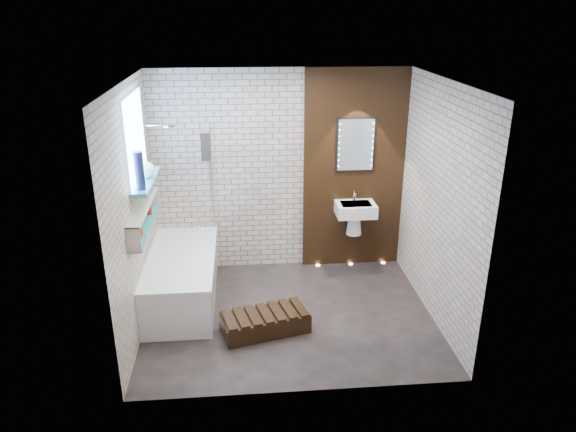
{
  "coord_description": "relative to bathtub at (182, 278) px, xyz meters",
  "views": [
    {
      "loc": [
        -0.49,
        -5.25,
        3.28
      ],
      "look_at": [
        0.0,
        0.15,
        1.15
      ],
      "focal_mm": 33.51,
      "sensor_mm": 36.0,
      "label": 1
    }
  ],
  "objects": [
    {
      "name": "shower_head",
      "position": [
        -0.08,
        0.5,
        1.71
      ],
      "size": [
        0.18,
        0.18,
        0.02
      ],
      "primitive_type": "cylinder",
      "color": "silver",
      "rests_on": "room_shell"
    },
    {
      "name": "ground",
      "position": [
        1.22,
        -0.45,
        -0.29
      ],
      "size": [
        3.2,
        3.2,
        0.0
      ],
      "primitive_type": "plane",
      "color": "black",
      "rests_on": "ground"
    },
    {
      "name": "washbasin",
      "position": [
        2.17,
        0.62,
        0.5
      ],
      "size": [
        0.5,
        0.36,
        0.58
      ],
      "color": "white",
      "rests_on": "walnut_panel"
    },
    {
      "name": "bathtub",
      "position": [
        0.0,
        0.0,
        0.0
      ],
      "size": [
        0.79,
        1.74,
        0.7
      ],
      "color": "white",
      "rests_on": "ground"
    },
    {
      "name": "clerestory_window",
      "position": [
        -0.34,
        -0.1,
        1.61
      ],
      "size": [
        0.18,
        1.0,
        0.94
      ],
      "color": "#7FADE0",
      "rests_on": "room_shell"
    },
    {
      "name": "bath_screen",
      "position": [
        0.35,
        0.44,
        0.99
      ],
      "size": [
        0.01,
        0.78,
        1.4
      ],
      "primitive_type": "cube",
      "color": "white",
      "rests_on": "bathtub"
    },
    {
      "name": "niche_bottles",
      "position": [
        -0.31,
        -0.38,
        0.88
      ],
      "size": [
        0.06,
        0.74,
        0.14
      ],
      "color": "maroon",
      "rests_on": "display_niche"
    },
    {
      "name": "walnut_step",
      "position": [
        0.94,
        -0.75,
        -0.19
      ],
      "size": [
        0.99,
        0.62,
        0.2
      ],
      "primitive_type": "cube",
      "rotation": [
        0.0,
        0.0,
        0.25
      ],
      "color": "black",
      "rests_on": "ground"
    },
    {
      "name": "display_niche",
      "position": [
        -0.31,
        -0.3,
        0.91
      ],
      "size": [
        0.14,
        1.3,
        0.26
      ],
      "color": "teal",
      "rests_on": "room_shell"
    },
    {
      "name": "room_shell",
      "position": [
        1.22,
        -0.45,
        1.01
      ],
      "size": [
        3.24,
        3.2,
        2.6
      ],
      "color": "tan",
      "rests_on": "ground"
    },
    {
      "name": "floor_uplights",
      "position": [
        2.17,
        0.75,
        -0.29
      ],
      "size": [
        0.96,
        0.06,
        0.01
      ],
      "color": "#FFD899",
      "rests_on": "ground"
    },
    {
      "name": "towel",
      "position": [
        0.35,
        0.15,
        1.56
      ],
      "size": [
        0.09,
        0.24,
        0.31
      ],
      "primitive_type": "cube",
      "color": "black",
      "rests_on": "bath_screen"
    },
    {
      "name": "sill_vases",
      "position": [
        -0.28,
        -0.21,
        1.39
      ],
      "size": [
        0.18,
        0.53,
        0.39
      ],
      "color": "#141B37",
      "rests_on": "clerestory_window"
    },
    {
      "name": "walnut_panel",
      "position": [
        2.17,
        0.82,
        1.01
      ],
      "size": [
        1.3,
        0.06,
        2.6
      ],
      "primitive_type": "cube",
      "color": "black",
      "rests_on": "ground"
    },
    {
      "name": "led_mirror",
      "position": [
        2.17,
        0.78,
        1.36
      ],
      "size": [
        0.5,
        0.02,
        0.7
      ],
      "color": "black",
      "rests_on": "walnut_panel"
    }
  ]
}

